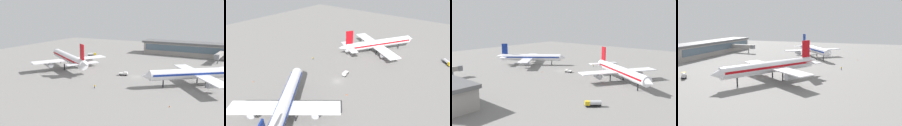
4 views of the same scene
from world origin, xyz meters
TOP-DOWN VIEW (x-y plane):
  - ground at (0.00, 0.00)m, footprint 288.00×288.00m
  - airplane_at_gate at (43.03, -0.09)m, footprint 48.39×40.72m
  - airplane_taxiing at (-29.53, 1.34)m, footprint 43.32×36.73m
  - fuel_truck at (52.42, -40.15)m, footprint 5.96×5.62m
  - pushback_tractor at (7.02, 0.16)m, footprint 4.71×3.01m
  - ground_crew_worker at (9.29, 26.04)m, footprint 0.50×0.54m
  - safety_cone_near_gate at (-25.66, 32.30)m, footprint 0.44×0.44m
  - safety_cone_mid_apron at (-5.98, -9.86)m, footprint 0.44×0.44m

SIDE VIEW (x-z plane):
  - ground at x=0.00m, z-range 0.00..0.00m
  - safety_cone_near_gate at x=-25.66m, z-range 0.00..0.60m
  - safety_cone_mid_apron at x=-5.98m, z-range 0.00..0.60m
  - ground_crew_worker at x=9.29m, z-range 0.01..1.68m
  - pushback_tractor at x=7.02m, z-range 0.02..1.92m
  - fuel_truck at x=52.42m, z-range 0.14..2.64m
  - airplane_taxiing at x=-29.53m, z-range -2.13..13.47m
  - airplane_at_gate at x=43.03m, z-range -2.28..14.43m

